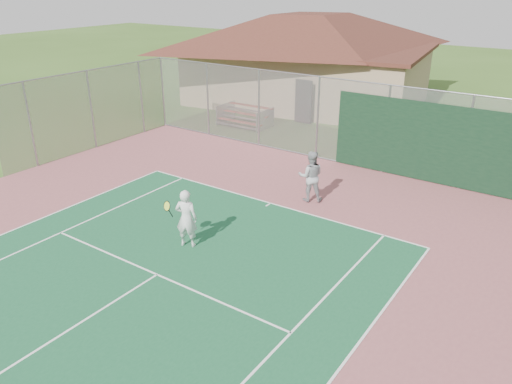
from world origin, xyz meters
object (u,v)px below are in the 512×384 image
Objects in this scene: bleachers at (244,116)px; player_white_front at (186,219)px; clubhouse at (309,50)px; player_grey_back at (311,177)px.

player_white_front reaches higher than bleachers.
clubhouse is 5.71× the size of bleachers.
clubhouse is at bearing -91.75° from player_grey_back.
clubhouse is 8.94× the size of player_white_front.
bleachers is (-0.05, -6.65, -2.64)m from clubhouse.
player_grey_back reaches higher than bleachers.
clubhouse is at bearing -93.45° from player_white_front.
clubhouse is 7.16m from bleachers.
player_grey_back reaches higher than player_white_front.
clubhouse is 19.11m from player_white_front.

